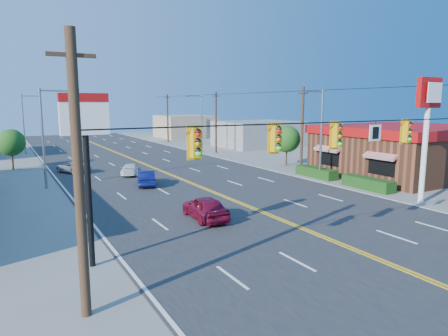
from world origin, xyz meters
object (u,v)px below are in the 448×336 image
car_magenta (205,208)px  signal_span (354,146)px  car_white (131,170)px  pizza_hut_sign (86,144)px  kfc_pylon (427,115)px  car_blue (146,178)px  car_silver (73,168)px  kfc (404,150)px

car_magenta → signal_span: bearing=119.0°
car_white → pizza_hut_sign: bearing=93.1°
kfc_pylon → car_blue: size_ratio=2.23×
pizza_hut_sign → car_silver: 25.08m
car_blue → car_magenta: bearing=104.2°
pizza_hut_sign → car_magenta: bearing=27.1°
car_white → kfc_pylon: bearing=148.9°
car_blue → car_white: 5.45m
kfc → kfc_pylon: 12.52m
signal_span → car_blue: signal_span is taller
pizza_hut_sign → car_blue: (7.33, 14.91, -4.55)m
signal_span → kfc: signal_span is taller
car_magenta → car_silver: (-4.12, 20.78, -0.15)m
kfc_pylon → pizza_hut_sign: bearing=180.0°
kfc → car_white: bearing=152.0°
signal_span → pizza_hut_sign: size_ratio=3.55×
car_magenta → car_blue: size_ratio=1.07×
kfc_pylon → car_white: 25.48m
car_magenta → car_blue: (0.13, 11.23, -0.07)m
kfc → pizza_hut_sign: bearing=-165.5°
car_white → car_blue: bearing=110.1°
car_blue → car_silver: 10.45m
car_white → car_silver: car_white is taller
kfc → car_magenta: bearing=-169.7°
kfc_pylon → car_white: (-14.32, 20.35, -5.49)m
kfc → pizza_hut_sign: size_ratio=2.38×
kfc_pylon → car_magenta: size_ratio=2.08×
signal_span → car_white: signal_span is taller
kfc_pylon → car_magenta: bearing=166.1°
signal_span → car_white: size_ratio=6.35×
kfc → car_white: kfc is taller
kfc → car_white: size_ratio=4.26×
kfc → pizza_hut_sign: 32.04m
car_silver → signal_span: bearing=81.9°
car_silver → car_white: bearing=114.9°
kfc_pylon → pizza_hut_sign: 22.02m
kfc_pylon → car_blue: bearing=134.5°
pizza_hut_sign → car_blue: pizza_hut_sign is taller
car_silver → car_blue: bearing=90.6°
car_blue → car_silver: size_ratio=0.97×
car_white → car_silver: bearing=-17.9°
pizza_hut_sign → car_white: size_ratio=1.79×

